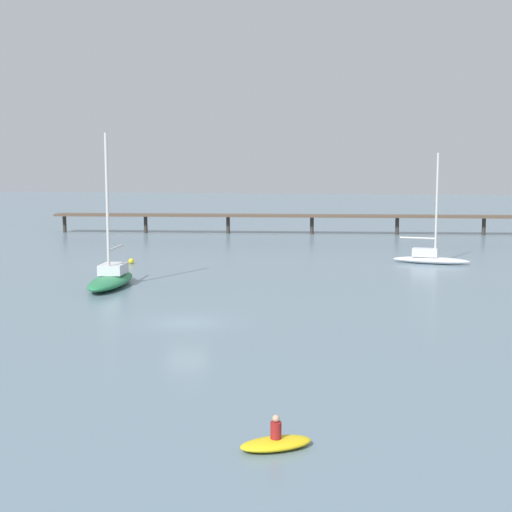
{
  "coord_description": "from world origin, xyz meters",
  "views": [
    {
      "loc": [
        12.44,
        -40.0,
        9.09
      ],
      "look_at": [
        0.0,
        20.07,
        1.5
      ],
      "focal_mm": 51.0,
      "sensor_mm": 36.0,
      "label": 1
    }
  ],
  "objects_px": {
    "pier": "(441,207)",
    "mooring_buoy_outer": "(131,261)",
    "sailboat_white": "(430,256)",
    "dinghy_yellow": "(276,442)",
    "sailboat_green": "(111,277)"
  },
  "relations": [
    {
      "from": "sailboat_green",
      "to": "mooring_buoy_outer",
      "type": "height_order",
      "value": "sailboat_green"
    },
    {
      "from": "sailboat_white",
      "to": "sailboat_green",
      "type": "height_order",
      "value": "sailboat_green"
    },
    {
      "from": "sailboat_green",
      "to": "mooring_buoy_outer",
      "type": "xyz_separation_m",
      "value": [
        -3.34,
        12.62,
        -0.46
      ]
    },
    {
      "from": "pier",
      "to": "dinghy_yellow",
      "type": "relative_size",
      "value": 26.61
    },
    {
      "from": "sailboat_white",
      "to": "mooring_buoy_outer",
      "type": "distance_m",
      "value": 28.09
    },
    {
      "from": "pier",
      "to": "sailboat_green",
      "type": "xyz_separation_m",
      "value": [
        -26.39,
        -48.46,
        -2.97
      ]
    },
    {
      "from": "sailboat_white",
      "to": "dinghy_yellow",
      "type": "height_order",
      "value": "sailboat_white"
    },
    {
      "from": "dinghy_yellow",
      "to": "pier",
      "type": "bearing_deg",
      "value": 83.73
    },
    {
      "from": "sailboat_green",
      "to": "mooring_buoy_outer",
      "type": "relative_size",
      "value": 22.45
    },
    {
      "from": "pier",
      "to": "sailboat_white",
      "type": "relative_size",
      "value": 6.8
    },
    {
      "from": "pier",
      "to": "sailboat_white",
      "type": "distance_m",
      "value": 30.22
    },
    {
      "from": "sailboat_white",
      "to": "dinghy_yellow",
      "type": "bearing_deg",
      "value": -97.51
    },
    {
      "from": "sailboat_green",
      "to": "dinghy_yellow",
      "type": "relative_size",
      "value": 4.38
    },
    {
      "from": "pier",
      "to": "dinghy_yellow",
      "type": "distance_m",
      "value": 77.91
    },
    {
      "from": "pier",
      "to": "mooring_buoy_outer",
      "type": "distance_m",
      "value": 46.69
    }
  ]
}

